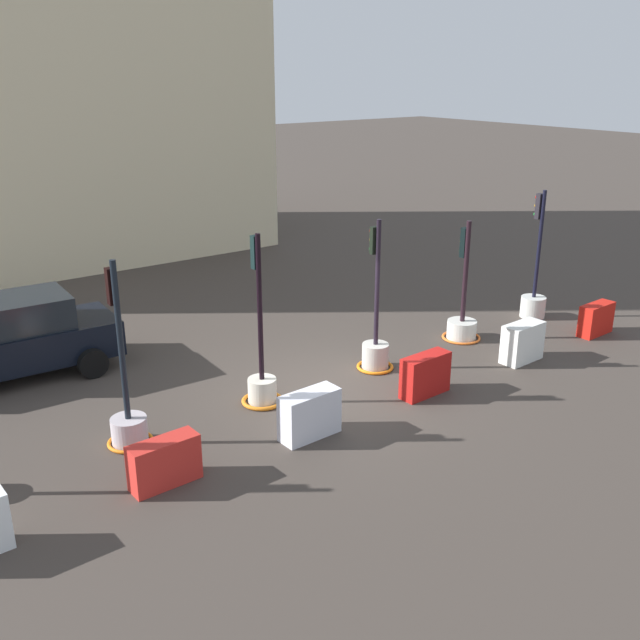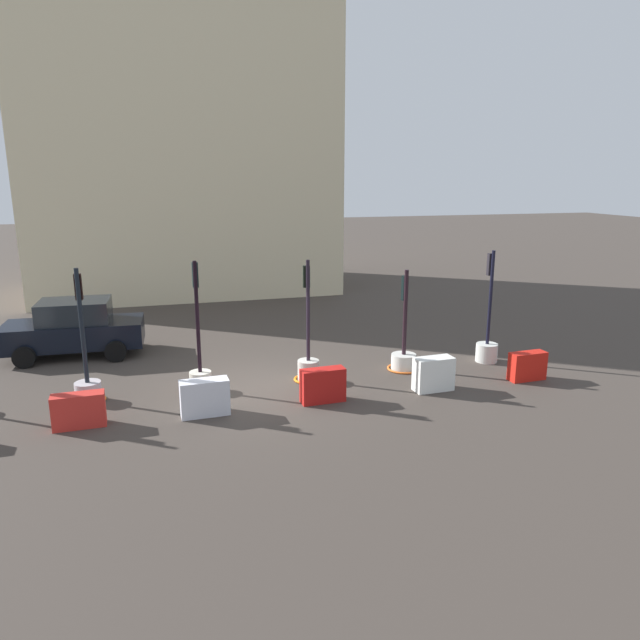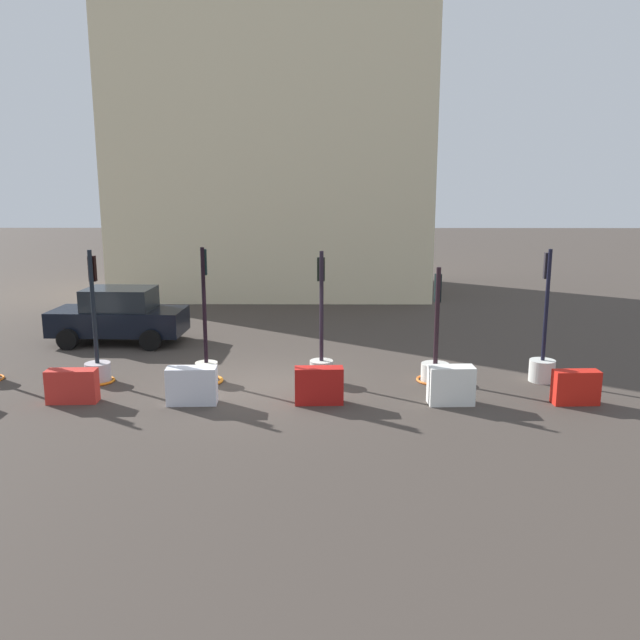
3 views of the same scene
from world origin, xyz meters
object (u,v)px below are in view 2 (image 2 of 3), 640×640
at_px(traffic_light_1, 87,379).
at_px(construction_barrier_3, 323,385).
at_px(traffic_light_2, 200,371).
at_px(construction_barrier_1, 79,410).
at_px(car_black_sedan, 75,329).
at_px(construction_barrier_5, 527,366).
at_px(traffic_light_4, 404,354).
at_px(traffic_light_3, 308,361).
at_px(traffic_light_5, 487,342).
at_px(construction_barrier_4, 434,374).
at_px(construction_barrier_2, 205,398).

relative_size(traffic_light_1, construction_barrier_3, 3.00).
bearing_deg(traffic_light_2, traffic_light_1, -179.80).
distance_m(traffic_light_2, construction_barrier_1, 3.21).
bearing_deg(car_black_sedan, construction_barrier_5, -25.42).
height_order(traffic_light_2, traffic_light_4, traffic_light_2).
height_order(construction_barrier_1, car_black_sedan, car_black_sedan).
height_order(traffic_light_1, construction_barrier_1, traffic_light_1).
relative_size(traffic_light_3, construction_barrier_1, 2.90).
xyz_separation_m(construction_barrier_3, car_black_sedan, (-6.32, 5.79, 0.44)).
distance_m(traffic_light_1, construction_barrier_1, 1.59).
xyz_separation_m(traffic_light_4, construction_barrier_1, (-8.57, -1.72, -0.07)).
xyz_separation_m(traffic_light_2, traffic_light_5, (8.49, 0.15, 0.07)).
relative_size(traffic_light_2, construction_barrier_1, 2.98).
height_order(traffic_light_4, construction_barrier_1, traffic_light_4).
relative_size(traffic_light_1, construction_barrier_4, 3.20).
xyz_separation_m(traffic_light_2, car_black_sedan, (-3.47, 4.16, 0.32)).
bearing_deg(construction_barrier_4, traffic_light_4, 92.04).
distance_m(traffic_light_5, construction_barrier_4, 3.19).
height_order(traffic_light_4, construction_barrier_3, traffic_light_4).
xyz_separation_m(traffic_light_1, construction_barrier_2, (2.71, -1.66, -0.14)).
bearing_deg(traffic_light_3, traffic_light_1, 179.93).
bearing_deg(construction_barrier_1, construction_barrier_5, -0.10).
xyz_separation_m(construction_barrier_3, construction_barrier_4, (3.00, -0.01, 0.02)).
distance_m(construction_barrier_3, construction_barrier_5, 5.83).
height_order(construction_barrier_1, construction_barrier_2, construction_barrier_2).
bearing_deg(construction_barrier_3, car_black_sedan, 137.50).
xyz_separation_m(traffic_light_3, car_black_sedan, (-6.37, 4.18, 0.30)).
xyz_separation_m(construction_barrier_1, construction_barrier_4, (8.63, -0.05, 0.05)).
distance_m(traffic_light_2, traffic_light_3, 2.90).
distance_m(traffic_light_4, construction_barrier_1, 8.74).
xyz_separation_m(traffic_light_2, construction_barrier_4, (5.84, -1.63, -0.10)).
xyz_separation_m(traffic_light_1, construction_barrier_3, (5.59, -1.61, -0.15)).
distance_m(traffic_light_5, construction_barrier_3, 5.91).
xyz_separation_m(traffic_light_5, construction_barrier_3, (-5.64, -1.77, -0.19)).
bearing_deg(traffic_light_4, construction_barrier_2, -162.79).
height_order(traffic_light_5, construction_barrier_2, traffic_light_5).
xyz_separation_m(construction_barrier_4, construction_barrier_5, (2.83, 0.03, -0.05)).
height_order(traffic_light_5, construction_barrier_5, traffic_light_5).
relative_size(construction_barrier_2, construction_barrier_5, 1.10).
bearing_deg(construction_barrier_3, traffic_light_3, 88.27).
relative_size(traffic_light_5, construction_barrier_4, 3.22).
bearing_deg(car_black_sedan, traffic_light_5, -18.57).
height_order(traffic_light_2, construction_barrier_3, traffic_light_2).
xyz_separation_m(traffic_light_4, construction_barrier_4, (0.06, -1.77, -0.01)).
bearing_deg(traffic_light_5, construction_barrier_5, -83.82).
distance_m(construction_barrier_1, construction_barrier_2, 2.76).
height_order(traffic_light_3, construction_barrier_3, traffic_light_3).
relative_size(traffic_light_1, traffic_light_4, 1.15).
bearing_deg(traffic_light_4, traffic_light_5, 0.25).
relative_size(traffic_light_3, construction_barrier_3, 2.98).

